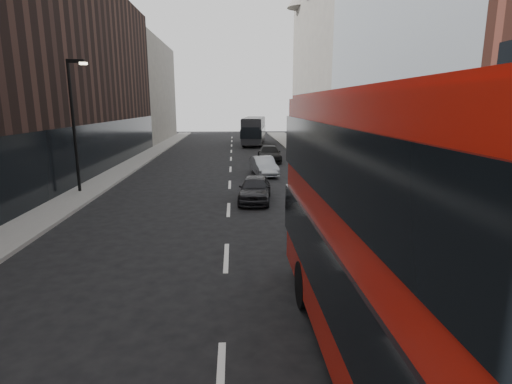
{
  "coord_description": "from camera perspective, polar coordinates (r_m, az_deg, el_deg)",
  "views": [
    {
      "loc": [
        0.29,
        -4.17,
        4.84
      ],
      "look_at": [
        0.88,
        6.47,
        2.5
      ],
      "focal_mm": 28.0,
      "sensor_mm": 36.0,
      "label": 1
    }
  ],
  "objects": [
    {
      "name": "sidewalk_right",
      "position": [
        30.43,
        10.6,
        3.17
      ],
      "size": [
        3.0,
        80.0,
        0.15
      ],
      "primitive_type": "cube",
      "color": "slate",
      "rests_on": "ground"
    },
    {
      "name": "sidewalk_left",
      "position": [
        30.7,
        -18.81,
        2.8
      ],
      "size": [
        2.0,
        80.0,
        0.15
      ],
      "primitive_type": "cube",
      "color": "slate",
      "rests_on": "ground"
    },
    {
      "name": "building_modern_block",
      "position": [
        28.01,
        22.11,
        21.95
      ],
      "size": [
        5.03,
        22.0,
        20.0
      ],
      "color": "#A5ABAF",
      "rests_on": "ground"
    },
    {
      "name": "building_victorian",
      "position": [
        49.67,
        10.25,
        17.77
      ],
      "size": [
        6.5,
        24.0,
        21.0
      ],
      "color": "#67615B",
      "rests_on": "ground"
    },
    {
      "name": "building_left_mid",
      "position": [
        36.22,
        -22.96,
        14.87
      ],
      "size": [
        5.0,
        24.0,
        14.0
      ],
      "primitive_type": "cube",
      "color": "black",
      "rests_on": "ground"
    },
    {
      "name": "building_left_far",
      "position": [
        57.42,
        -15.45,
        13.62
      ],
      "size": [
        5.0,
        20.0,
        13.0
      ],
      "primitive_type": "cube",
      "color": "#67615B",
      "rests_on": "ground"
    },
    {
      "name": "street_lamp",
      "position": [
        23.76,
        -24.52,
        9.71
      ],
      "size": [
        1.06,
        0.22,
        7.0
      ],
      "color": "black",
      "rests_on": "sidewalk_left"
    },
    {
      "name": "red_bus",
      "position": [
        6.08,
        26.55,
        -8.39
      ],
      "size": [
        2.99,
        12.62,
        5.08
      ],
      "rotation": [
        0.0,
        0.0,
        0.0
      ],
      "color": "#B4150B",
      "rests_on": "ground"
    },
    {
      "name": "grey_bus",
      "position": [
        49.63,
        -0.29,
        8.84
      ],
      "size": [
        3.6,
        10.36,
        3.29
      ],
      "rotation": [
        0.0,
        0.0,
        -0.12
      ],
      "color": "black",
      "rests_on": "ground"
    },
    {
      "name": "car_a",
      "position": [
        20.29,
        -0.14,
        0.5
      ],
      "size": [
        1.97,
        4.01,
        1.32
      ],
      "primitive_type": "imported",
      "rotation": [
        0.0,
        0.0,
        -0.11
      ],
      "color": "black",
      "rests_on": "ground"
    },
    {
      "name": "car_b",
      "position": [
        27.87,
        1.08,
        3.74
      ],
      "size": [
        1.9,
        4.09,
        1.3
      ],
      "primitive_type": "imported",
      "rotation": [
        0.0,
        0.0,
        0.14
      ],
      "color": "gray",
      "rests_on": "ground"
    },
    {
      "name": "car_c",
      "position": [
        34.61,
        1.91,
        5.48
      ],
      "size": [
        2.02,
        4.72,
        1.36
      ],
      "primitive_type": "imported",
      "rotation": [
        0.0,
        0.0,
        -0.03
      ],
      "color": "black",
      "rests_on": "ground"
    }
  ]
}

